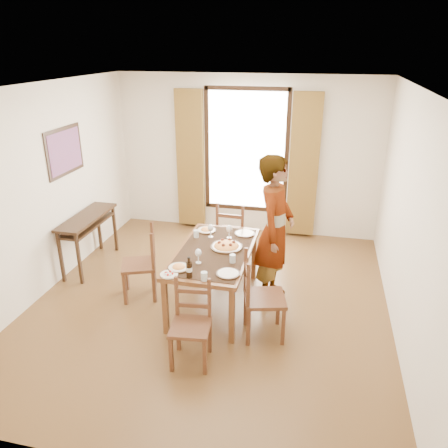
% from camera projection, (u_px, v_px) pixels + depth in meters
% --- Properties ---
extents(ground, '(5.00, 5.00, 0.00)m').
position_uv_depth(ground, '(211.00, 302.00, 5.73)').
color(ground, brown).
rests_on(ground, ground).
extents(room_shell, '(4.60, 5.10, 2.74)m').
position_uv_depth(room_shell, '(212.00, 186.00, 5.25)').
color(room_shell, silver).
rests_on(room_shell, ground).
extents(console_table, '(0.38, 1.20, 0.80)m').
position_uv_depth(console_table, '(87.00, 223.00, 6.43)').
color(console_table, '#321F10').
rests_on(console_table, ground).
extents(dining_table, '(0.90, 1.63, 0.76)m').
position_uv_depth(dining_table, '(214.00, 255.00, 5.45)').
color(dining_table, brown).
rests_on(dining_table, ground).
extents(chair_west, '(0.56, 0.56, 0.98)m').
position_uv_depth(chair_west, '(142.00, 265.00, 5.70)').
color(chair_west, brown).
rests_on(chair_west, ground).
extents(chair_north, '(0.47, 0.47, 1.00)m').
position_uv_depth(chair_north, '(233.00, 234.00, 6.59)').
color(chair_north, brown).
rests_on(chair_north, ground).
extents(chair_south, '(0.45, 0.45, 0.92)m').
position_uv_depth(chair_south, '(191.00, 326.00, 4.53)').
color(chair_south, brown).
rests_on(chair_south, ground).
extents(chair_east, '(0.55, 0.55, 1.02)m').
position_uv_depth(chair_east, '(261.00, 299.00, 4.91)').
color(chair_east, brown).
rests_on(chair_east, ground).
extents(man, '(0.83, 0.66, 1.94)m').
position_uv_depth(man, '(275.00, 231.00, 5.45)').
color(man, gray).
rests_on(man, ground).
extents(plate_sw, '(0.27, 0.27, 0.05)m').
position_uv_depth(plate_sw, '(179.00, 266.00, 4.98)').
color(plate_sw, silver).
rests_on(plate_sw, dining_table).
extents(plate_se, '(0.27, 0.27, 0.05)m').
position_uv_depth(plate_se, '(228.00, 272.00, 4.85)').
color(plate_se, silver).
rests_on(plate_se, dining_table).
extents(plate_nw, '(0.27, 0.27, 0.05)m').
position_uv_depth(plate_nw, '(206.00, 229.00, 5.97)').
color(plate_nw, silver).
rests_on(plate_nw, dining_table).
extents(plate_ne, '(0.27, 0.27, 0.05)m').
position_uv_depth(plate_ne, '(245.00, 232.00, 5.87)').
color(plate_ne, silver).
rests_on(plate_ne, dining_table).
extents(pasta_platter, '(0.40, 0.40, 0.10)m').
position_uv_depth(pasta_platter, '(226.00, 244.00, 5.47)').
color(pasta_platter, '#DD501C').
rests_on(pasta_platter, dining_table).
extents(caprese_plate, '(0.20, 0.20, 0.04)m').
position_uv_depth(caprese_plate, '(169.00, 273.00, 4.84)').
color(caprese_plate, silver).
rests_on(caprese_plate, dining_table).
extents(wine_glass_a, '(0.08, 0.08, 0.18)m').
position_uv_depth(wine_glass_a, '(198.00, 256.00, 5.08)').
color(wine_glass_a, white).
rests_on(wine_glass_a, dining_table).
extents(wine_glass_b, '(0.08, 0.08, 0.18)m').
position_uv_depth(wine_glass_b, '(229.00, 232.00, 5.73)').
color(wine_glass_b, white).
rests_on(wine_glass_b, dining_table).
extents(wine_glass_c, '(0.08, 0.08, 0.18)m').
position_uv_depth(wine_glass_c, '(211.00, 231.00, 5.76)').
color(wine_glass_c, white).
rests_on(wine_glass_c, dining_table).
extents(tumbler_a, '(0.07, 0.07, 0.10)m').
position_uv_depth(tumbler_a, '(233.00, 259.00, 5.11)').
color(tumbler_a, silver).
rests_on(tumbler_a, dining_table).
extents(tumbler_b, '(0.07, 0.07, 0.10)m').
position_uv_depth(tumbler_b, '(196.00, 234.00, 5.77)').
color(tumbler_b, silver).
rests_on(tumbler_b, dining_table).
extents(tumbler_c, '(0.07, 0.07, 0.10)m').
position_uv_depth(tumbler_c, '(204.00, 276.00, 4.72)').
color(tumbler_c, silver).
rests_on(tumbler_c, dining_table).
extents(wine_bottle, '(0.07, 0.07, 0.25)m').
position_uv_depth(wine_bottle, '(189.00, 267.00, 4.76)').
color(wine_bottle, black).
rests_on(wine_bottle, dining_table).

